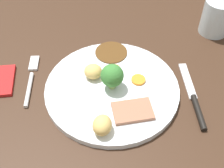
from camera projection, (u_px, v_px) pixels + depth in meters
dining_table at (96, 96)px, 66.73cm from camera, size 120.00×84.00×3.60cm
dinner_plate at (112, 89)px, 64.69cm from camera, size 28.62×28.62×1.40cm
gravy_pool at (111, 52)px, 71.30cm from camera, size 7.56×7.56×0.30cm
meat_slice_main at (133, 111)px, 59.45cm from camera, size 8.87×7.00×0.80cm
roast_potato_left at (93, 71)px, 65.10cm from camera, size 4.10×3.91×3.12cm
roast_potato_right at (102, 125)px, 55.58cm from camera, size 3.97×4.57×3.52cm
carrot_coin_front at (114, 69)px, 67.38cm from camera, size 2.82×2.82×0.54cm
carrot_coin_back at (138, 80)px, 65.25cm from camera, size 3.07×3.07×0.51cm
broccoli_floret at (112, 76)px, 61.62cm from camera, size 4.82×4.82×5.93cm
fork at (31, 78)px, 67.30cm from camera, size 2.92×15.32×0.90cm
knife at (194, 100)px, 63.06cm from camera, size 3.85×18.53×1.20cm
water_glass at (217, 17)px, 75.71cm from camera, size 7.37×7.37×9.12cm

